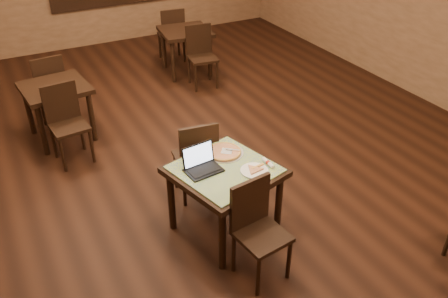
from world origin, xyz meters
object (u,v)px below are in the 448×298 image
other_table_b (56,95)px  chair_main_far (197,156)px  pizza_pan (224,153)px  other_table_b_chair_far (49,84)px  tiled_table (225,177)px  other_table_a (185,37)px  other_table_a_chair_far (172,32)px  chair_main_near (257,224)px  laptop (201,163)px  other_table_a_chair_near (201,52)px  other_table_b_chair_near (66,119)px

other_table_b → chair_main_far: bearing=-68.7°
pizza_pan → other_table_b_chair_far: 3.26m
chair_main_far → other_table_b: (-1.05, 2.08, 0.08)m
tiled_table → other_table_b: (-1.06, 2.70, -0.03)m
other_table_a → other_table_a_chair_far: other_table_a_chair_far is taller
other_table_a_chair_far → other_table_b: size_ratio=1.12×
pizza_pan → other_table_b_chair_far: (-1.18, 3.03, -0.21)m
tiled_table → chair_main_near: (-0.01, -0.62, -0.12)m
laptop → other_table_a_chair_far: 4.71m
pizza_pan → other_table_a_chair_near: (1.24, 3.15, -0.21)m
other_table_a_chair_near → laptop: bearing=-108.3°
pizza_pan → other_table_a_chair_far: 4.48m
other_table_a_chair_far → other_table_b: other_table_a_chair_far is taller
other_table_a → other_table_a_chair_far: size_ratio=0.92×
tiled_table → chair_main_far: 0.63m
chair_main_near → other_table_b_chair_near: 2.94m
tiled_table → chair_main_near: size_ratio=1.17×
other_table_b_chair_near → other_table_b_chair_far: (0.02, 1.14, 0.00)m
other_table_a → other_table_b: size_ratio=1.03×
tiled_table → chair_main_near: 0.63m
other_table_a_chair_near → chair_main_near: bearing=-101.8°
laptop → other_table_b: size_ratio=0.41×
laptop → other_table_b_chair_far: (-0.86, 3.17, -0.27)m
chair_main_far → other_table_b_chair_far: size_ratio=0.99×
laptop → other_table_b_chair_far: bearing=99.1°
chair_main_near → other_table_a: bearing=65.9°
tiled_table → pizza_pan: size_ratio=2.87×
other_table_b_chair_far → other_table_a_chair_near: bearing=177.3°
pizza_pan → other_table_a: 3.93m
chair_main_far → pizza_pan: 0.45m
other_table_a → other_table_b_chair_far: other_table_b_chair_far is taller
chair_main_near → other_table_a: chair_main_near is taller
chair_main_near → other_table_a_chair_far: (1.35, 5.16, 0.02)m
tiled_table → other_table_a: (1.35, 3.97, -0.03)m
laptop → other_table_a_chair_far: (1.54, 4.44, -0.27)m
other_table_b_chair_near → other_table_b: bearing=83.6°
pizza_pan → laptop: bearing=-156.9°
other_table_a_chair_far → other_table_b_chair_near: bearing=52.1°
other_table_a → other_table_b: bearing=-145.2°
chair_main_far → other_table_a_chair_far: bearing=-100.8°
tiled_table → other_table_b_chair_far: 3.44m
laptop → pizza_pan: size_ratio=0.92×
other_table_a_chair_near → pizza_pan: bearing=-104.4°
other_table_a_chair_far → other_table_b_chair_near: other_table_a_chair_far is taller
chair_main_far → other_table_a_chair_near: bearing=-108.2°
other_table_b → other_table_b_chair_near: 0.58m
pizza_pan → other_table_a: size_ratio=0.43×
chair_main_near → pizza_pan: (0.13, 0.86, 0.23)m
laptop → other_table_b: 2.74m
other_table_b_chair_near → tiled_table: bearing=-68.8°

